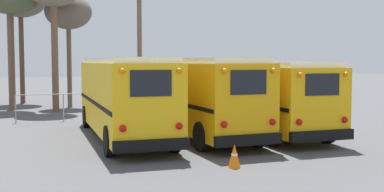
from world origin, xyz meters
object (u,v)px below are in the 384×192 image
(school_bus_1, at_px, (192,93))
(traffic_cone, at_px, (234,156))
(school_bus_0, at_px, (123,95))
(bare_tree_2, at_px, (68,13))
(utility_pole, at_px, (140,43))
(school_bus_2, at_px, (255,93))

(school_bus_1, relative_size, traffic_cone, 14.86)
(school_bus_0, distance_m, bare_tree_2, 14.94)
(school_bus_1, bearing_deg, school_bus_0, 179.85)
(school_bus_0, relative_size, bare_tree_2, 1.34)
(utility_pole, bearing_deg, bare_tree_2, 146.78)
(school_bus_2, height_order, traffic_cone, school_bus_2)
(school_bus_2, bearing_deg, school_bus_0, 178.81)
(school_bus_2, bearing_deg, traffic_cone, -122.47)
(school_bus_2, bearing_deg, school_bus_1, 177.76)
(school_bus_0, height_order, traffic_cone, school_bus_0)
(school_bus_1, bearing_deg, bare_tree_2, 103.64)
(bare_tree_2, height_order, traffic_cone, bare_tree_2)
(school_bus_1, height_order, school_bus_2, school_bus_1)
(utility_pole, height_order, traffic_cone, utility_pole)
(school_bus_1, distance_m, bare_tree_2, 15.33)
(school_bus_0, bearing_deg, bare_tree_2, 92.08)
(traffic_cone, bearing_deg, bare_tree_2, 96.47)
(school_bus_1, distance_m, traffic_cone, 6.70)
(school_bus_0, xyz_separation_m, bare_tree_2, (-0.52, 14.22, 4.54))
(bare_tree_2, bearing_deg, utility_pole, -33.22)
(school_bus_2, bearing_deg, utility_pole, 100.88)
(school_bus_0, bearing_deg, traffic_cone, -74.22)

